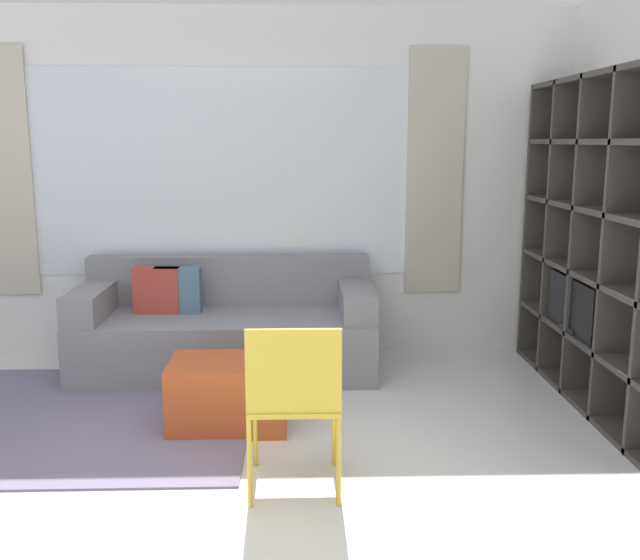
# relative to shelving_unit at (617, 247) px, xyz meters

# --- Properties ---
(ground_plane) EXTENTS (16.00, 16.00, 0.00)m
(ground_plane) POSITION_rel_shelving_unit_xyz_m (-2.58, -1.62, -1.05)
(ground_plane) COLOR silver
(wall_back) EXTENTS (6.66, 0.11, 2.70)m
(wall_back) POSITION_rel_shelving_unit_xyz_m (-2.58, 1.33, 0.31)
(wall_back) COLOR white
(wall_back) RESTS_ON ground_plane
(area_rug) EXTENTS (2.35, 1.89, 0.01)m
(area_rug) POSITION_rel_shelving_unit_xyz_m (-3.47, -0.11, -1.04)
(area_rug) COLOR slate
(area_rug) RESTS_ON ground_plane
(shelving_unit) EXTENTS (0.36, 2.43, 2.11)m
(shelving_unit) POSITION_rel_shelving_unit_xyz_m (0.00, 0.00, 0.00)
(shelving_unit) COLOR silver
(shelving_unit) RESTS_ON ground_plane
(couch_main) EXTENTS (2.17, 0.89, 0.82)m
(couch_main) POSITION_rel_shelving_unit_xyz_m (-2.54, 0.84, -0.74)
(couch_main) COLOR gray
(couch_main) RESTS_ON ground_plane
(ottoman) EXTENTS (0.70, 0.49, 0.41)m
(ottoman) POSITION_rel_shelving_unit_xyz_m (-2.41, -0.24, -0.84)
(ottoman) COLOR #B74C23
(ottoman) RESTS_ON ground_plane
(folding_chair) EXTENTS (0.44, 0.46, 0.86)m
(folding_chair) POSITION_rel_shelving_unit_xyz_m (-2.01, -1.11, -0.53)
(folding_chair) COLOR gold
(folding_chair) RESTS_ON ground_plane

